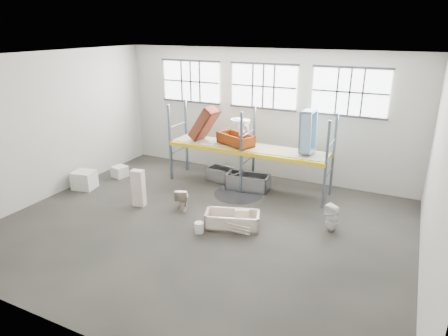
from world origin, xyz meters
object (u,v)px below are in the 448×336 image
Objects in this scene: bucket at (199,228)px; toilet_white at (332,218)px; bathtub_beige at (232,220)px; cistern_tall at (138,188)px; blue_tub_upright at (308,131)px; rust_tub_flat at (236,139)px; carton_near at (84,180)px; toilet_beige at (182,198)px; steel_tub_right at (248,182)px; steel_tub_left at (225,175)px.

toilet_white is at bearing 27.31° from bucket.
bathtub_beige is 1.29× the size of cistern_tall.
blue_tub_upright is 4.98m from bucket.
bathtub_beige is at bearing -66.99° from rust_tub_flat.
bucket is at bearing -154.13° from bathtub_beige.
bucket is (-3.50, -1.81, -0.26)m from toilet_white.
toilet_white is 2.64× the size of bucket.
carton_near is at bearing 164.52° from cistern_tall.
toilet_beige is (-2.04, 0.45, 0.14)m from bathtub_beige.
rust_tub_flat is 4.24m from bucket.
blue_tub_upright is at bearing 7.17° from steel_tub_right.
bucket is at bearing -10.97° from carton_near.
toilet_beige is 4.80m from blue_tub_upright.
carton_near is at bearing -146.55° from steel_tub_left.
rust_tub_flat reaches higher than carton_near.
bathtub_beige is 2.97m from toilet_white.
steel_tub_left is at bearing 100.75° from bathtub_beige.
bucket is 0.41× the size of carton_near.
steel_tub_left reaches higher than bucket.
toilet_beige reaches higher than steel_tub_right.
bathtub_beige is at bearing -60.61° from steel_tub_left.
rust_tub_flat reaches higher than cistern_tall.
rust_tub_flat reaches higher than bathtub_beige.
bucket is at bearing -81.37° from rust_tub_flat.
bathtub_beige is 4.09m from blue_tub_upright.
toilet_white reaches higher than bucket.
steel_tub_left is at bearing 178.93° from blue_tub_upright.
toilet_beige is at bearing 148.97° from bathtub_beige.
steel_tub_right is 3.69m from bucket.
toilet_beige is 0.59× the size of cistern_tall.
toilet_white is 9.07m from carton_near.
cistern_tall is at bearing -60.40° from toilet_white.
steel_tub_left is at bearing -95.49° from toilet_white.
steel_tub_right is (1.30, 2.51, -0.09)m from toilet_beige.
cistern_tall reaches higher than bucket.
toilet_white is at bearing 165.79° from toilet_beige.
toilet_beige reaches higher than carton_near.
rust_tub_flat is (2.17, 3.10, 1.19)m from cistern_tall.
blue_tub_upright is at bearing 62.35° from bucket.
steel_tub_right is at bearing 85.32° from bathtub_beige.
toilet_beige is 3.13m from rust_tub_flat.
bathtub_beige is at bearing -76.05° from steel_tub_right.
toilet_white is 3.97m from steel_tub_right.
blue_tub_upright reaches higher than bucket.
steel_tub_left is (-4.61, 2.20, -0.16)m from toilet_white.
toilet_white reaches higher than carton_near.
toilet_white reaches higher than bathtub_beige.
rust_tub_flat is at bearing 98.63° from bucket.
carton_near is at bearing -20.31° from toilet_beige.
steel_tub_left is 1.65m from rust_tub_flat.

